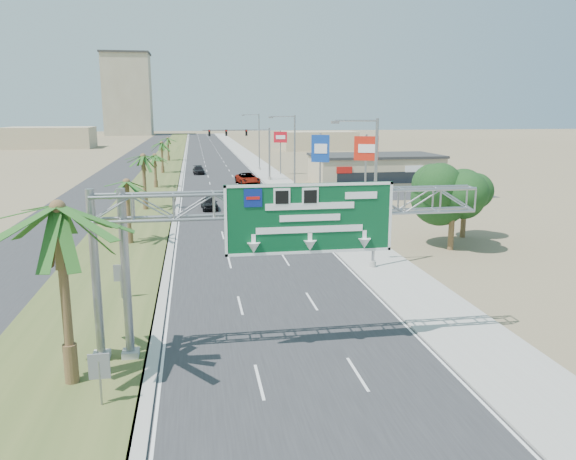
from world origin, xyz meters
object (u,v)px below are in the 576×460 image
(store_building, at_px, (375,170))
(car_far, at_px, (199,170))
(pole_sign_blue, at_px, (320,152))
(pole_sign_red_far, at_px, (280,140))
(car_left_lane, at_px, (209,203))
(car_mid_lane, at_px, (244,210))
(palm_near, at_px, (58,209))
(sign_gantry, at_px, (272,217))
(signal_mast, at_px, (256,149))
(car_right_lane, at_px, (248,179))
(pole_sign_red_near, at_px, (366,153))

(store_building, xyz_separation_m, car_far, (-25.47, 17.07, -1.34))
(pole_sign_blue, xyz_separation_m, pole_sign_red_far, (0.37, 31.56, -0.29))
(car_left_lane, bearing_deg, store_building, 34.13)
(car_mid_lane, xyz_separation_m, car_far, (-4.08, 40.34, 0.02))
(palm_near, height_order, pole_sign_blue, palm_near)
(store_building, distance_m, car_left_lane, 31.02)
(car_mid_lane, bearing_deg, store_building, 46.32)
(store_building, bearing_deg, car_left_lane, -142.94)
(sign_gantry, xyz_separation_m, store_building, (23.06, 56.07, -4.06))
(car_left_lane, xyz_separation_m, car_mid_lane, (3.34, -4.58, -0.08))
(sign_gantry, height_order, car_left_lane, sign_gantry)
(palm_near, xyz_separation_m, pole_sign_blue, (18.90, 40.08, -0.89))
(car_mid_lane, distance_m, pole_sign_blue, 11.85)
(palm_near, distance_m, car_mid_lane, 36.64)
(signal_mast, relative_size, car_right_lane, 1.73)
(car_left_lane, height_order, car_right_lane, car_right_lane)
(car_left_lane, xyz_separation_m, pole_sign_blue, (12.43, 0.76, 5.32))
(store_building, bearing_deg, car_mid_lane, -132.60)
(signal_mast, height_order, pole_sign_red_near, pole_sign_red_near)
(car_far, bearing_deg, car_mid_lane, -86.93)
(car_left_lane, bearing_deg, car_mid_lane, -56.87)
(pole_sign_blue, bearing_deg, sign_gantry, -105.76)
(car_right_lane, bearing_deg, car_left_lane, -114.75)
(car_left_lane, xyz_separation_m, pole_sign_red_near, (15.53, -6.19, 5.67))
(store_building, bearing_deg, palm_near, -118.28)
(palm_near, height_order, pole_sign_red_near, palm_near)
(pole_sign_red_near, bearing_deg, car_far, 111.20)
(palm_near, height_order, car_left_lane, palm_near)
(sign_gantry, height_order, car_far, sign_gantry)
(car_mid_lane, bearing_deg, sign_gantry, -93.99)
(sign_gantry, relative_size, car_right_lane, 2.81)
(signal_mast, xyz_separation_m, pole_sign_blue, (4.53, -23.89, 1.19))
(car_right_lane, bearing_deg, pole_sign_red_near, -78.48)
(pole_sign_red_far, bearing_deg, car_mid_lane, -104.39)
(signal_mast, xyz_separation_m, car_right_lane, (-1.76, -4.30, -4.02))
(pole_sign_red_near, height_order, pole_sign_blue, pole_sign_red_near)
(sign_gantry, bearing_deg, palm_near, -166.68)
(car_mid_lane, bearing_deg, signal_mast, 80.04)
(signal_mast, bearing_deg, palm_near, -102.66)
(pole_sign_blue, bearing_deg, pole_sign_red_near, -65.97)
(signal_mast, distance_m, car_left_lane, 26.22)
(sign_gantry, xyz_separation_m, palm_near, (-8.14, -1.93, 0.87))
(car_mid_lane, relative_size, car_right_lane, 0.65)
(sign_gantry, height_order, pole_sign_blue, pole_sign_blue)
(palm_near, height_order, store_building, palm_near)
(car_far, relative_size, pole_sign_blue, 0.56)
(sign_gantry, height_order, store_building, sign_gantry)
(car_left_lane, distance_m, pole_sign_blue, 13.55)
(palm_near, bearing_deg, car_far, 85.64)
(pole_sign_red_far, bearing_deg, car_left_lane, -111.61)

